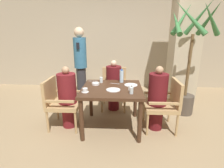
# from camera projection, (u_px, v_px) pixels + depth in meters

# --- Properties ---
(ground_plane) EXTENTS (16.00, 16.00, 0.00)m
(ground_plane) POSITION_uv_depth(u_px,v_px,m) (112.00, 127.00, 3.20)
(ground_plane) COLOR #9E8460
(wall_back) EXTENTS (8.00, 0.06, 2.80)m
(wall_back) POSITION_uv_depth(u_px,v_px,m) (116.00, 41.00, 5.18)
(wall_back) COLOR tan
(wall_back) RESTS_ON ground_plane
(pillar_stone) EXTENTS (0.59, 0.59, 2.70)m
(pillar_stone) POSITION_uv_depth(u_px,v_px,m) (184.00, 46.00, 4.05)
(pillar_stone) COLOR #BCAD8E
(pillar_stone) RESTS_ON ground_plane
(dining_table) EXTENTS (1.02, 0.99, 0.75)m
(dining_table) POSITION_uv_depth(u_px,v_px,m) (112.00, 93.00, 3.01)
(dining_table) COLOR #422819
(dining_table) RESTS_ON ground_plane
(chair_left_side) EXTENTS (0.55, 0.55, 0.89)m
(chair_left_side) POSITION_uv_depth(u_px,v_px,m) (60.00, 100.00, 3.09)
(chair_left_side) COLOR tan
(chair_left_side) RESTS_ON ground_plane
(diner_in_left_chair) EXTENTS (0.32, 0.32, 1.11)m
(diner_in_left_chair) POSITION_uv_depth(u_px,v_px,m) (68.00, 97.00, 3.07)
(diner_in_left_chair) COLOR maroon
(diner_in_left_chair) RESTS_ON ground_plane
(chair_far_side) EXTENTS (0.55, 0.55, 0.89)m
(chair_far_side) POSITION_uv_depth(u_px,v_px,m) (114.00, 86.00, 3.92)
(chair_far_side) COLOR tan
(chair_far_side) RESTS_ON ground_plane
(diner_in_far_chair) EXTENTS (0.32, 0.32, 1.10)m
(diner_in_far_chair) POSITION_uv_depth(u_px,v_px,m) (114.00, 85.00, 3.76)
(diner_in_far_chair) COLOR #5B1419
(diner_in_far_chair) RESTS_ON ground_plane
(chair_right_side) EXTENTS (0.55, 0.55, 0.89)m
(chair_right_side) POSITION_uv_depth(u_px,v_px,m) (165.00, 102.00, 3.01)
(chair_right_side) COLOR tan
(chair_right_side) RESTS_ON ground_plane
(diner_in_right_chair) EXTENTS (0.32, 0.32, 1.13)m
(diner_in_right_chair) POSITION_uv_depth(u_px,v_px,m) (157.00, 98.00, 2.99)
(diner_in_right_chair) COLOR #5B1419
(diner_in_right_chair) RESTS_ON ground_plane
(standing_host) EXTENTS (0.30, 0.34, 1.77)m
(standing_host) POSITION_uv_depth(u_px,v_px,m) (81.00, 63.00, 4.20)
(standing_host) COLOR #2D2D33
(standing_host) RESTS_ON ground_plane
(potted_palm) EXTENTS (0.91, 0.91, 2.28)m
(potted_palm) POSITION_uv_depth(u_px,v_px,m) (188.00, 68.00, 3.47)
(potted_palm) COLOR #4C4238
(potted_palm) RESTS_ON ground_plane
(plate_main_left) EXTENTS (0.23, 0.23, 0.01)m
(plate_main_left) POSITION_uv_depth(u_px,v_px,m) (131.00, 85.00, 3.10)
(plate_main_left) COLOR white
(plate_main_left) RESTS_ON dining_table
(plate_main_right) EXTENTS (0.23, 0.23, 0.01)m
(plate_main_right) POSITION_uv_depth(u_px,v_px,m) (113.00, 90.00, 2.85)
(plate_main_right) COLOR white
(plate_main_right) RESTS_ON dining_table
(teacup_with_saucer) EXTENTS (0.11, 0.11, 0.07)m
(teacup_with_saucer) POSITION_uv_depth(u_px,v_px,m) (85.00, 90.00, 2.75)
(teacup_with_saucer) COLOR white
(teacup_with_saucer) RESTS_ON dining_table
(bowl_small) EXTENTS (0.13, 0.13, 0.04)m
(bowl_small) POSITION_uv_depth(u_px,v_px,m) (96.00, 84.00, 3.13)
(bowl_small) COLOR white
(bowl_small) RESTS_ON dining_table
(water_bottle) EXTENTS (0.07, 0.07, 0.25)m
(water_bottle) POSITION_uv_depth(u_px,v_px,m) (122.00, 76.00, 3.26)
(water_bottle) COLOR silver
(water_bottle) RESTS_ON dining_table
(glass_tall_near) EXTENTS (0.06, 0.06, 0.10)m
(glass_tall_near) POSITION_uv_depth(u_px,v_px,m) (101.00, 80.00, 3.25)
(glass_tall_near) COLOR silver
(glass_tall_near) RESTS_ON dining_table
(glass_tall_mid) EXTENTS (0.06, 0.06, 0.10)m
(glass_tall_mid) POSITION_uv_depth(u_px,v_px,m) (131.00, 90.00, 2.68)
(glass_tall_mid) COLOR silver
(glass_tall_mid) RESTS_ON dining_table
(salt_shaker) EXTENTS (0.03, 0.03, 0.08)m
(salt_shaker) POSITION_uv_depth(u_px,v_px,m) (129.00, 88.00, 2.84)
(salt_shaker) COLOR white
(salt_shaker) RESTS_ON dining_table
(pepper_shaker) EXTENTS (0.03, 0.03, 0.07)m
(pepper_shaker) POSITION_uv_depth(u_px,v_px,m) (132.00, 88.00, 2.84)
(pepper_shaker) COLOR #4C3D2D
(pepper_shaker) RESTS_ON dining_table
(fork_beside_plate) EXTENTS (0.17, 0.06, 0.00)m
(fork_beside_plate) POSITION_uv_depth(u_px,v_px,m) (116.00, 84.00, 3.20)
(fork_beside_plate) COLOR silver
(fork_beside_plate) RESTS_ON dining_table
(knife_beside_plate) EXTENTS (0.18, 0.02, 0.00)m
(knife_beside_plate) POSITION_uv_depth(u_px,v_px,m) (94.00, 81.00, 3.36)
(knife_beside_plate) COLOR silver
(knife_beside_plate) RESTS_ON dining_table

